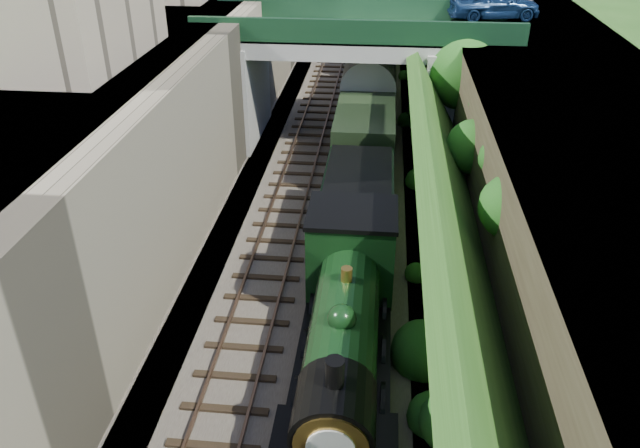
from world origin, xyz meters
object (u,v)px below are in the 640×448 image
Objects in this scene: road_bridge at (365,70)px; locomotive at (345,323)px; car_blue at (493,3)px; tender at (357,211)px; tree at (465,75)px.

locomotive is at bearing -89.21° from road_bridge.
road_bridge is 18.77m from locomotive.
car_blue is 0.82× the size of tender.
tree is 0.65× the size of locomotive.
car_blue is 16.60m from tender.
road_bridge is 3.26× the size of car_blue.
road_bridge reaches higher than tree.
locomotive is 1.70× the size of tender.
car_blue is (1.75, 5.33, 2.44)m from tree.
road_bridge is at bearing 91.30° from tender.
road_bridge is at bearing 154.93° from tree.
locomotive is (-4.71, -16.32, -2.75)m from tree.
tree is 1.10× the size of tender.
tree is at bearing 62.24° from tender.
locomotive is at bearing -106.11° from tree.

